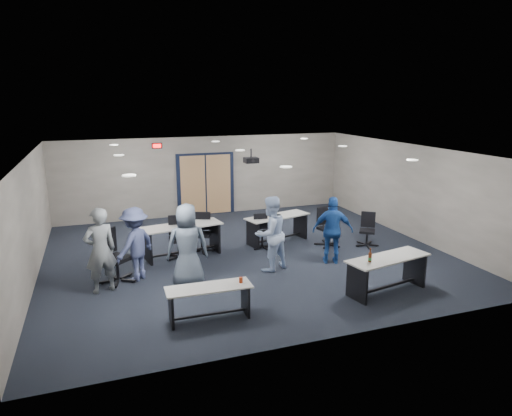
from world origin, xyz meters
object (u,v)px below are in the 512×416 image
object	(u,v)px
person_plaid	(187,246)
person_back	(135,244)
table_front_right	(387,268)
table_back_right	(277,224)
chair_back_b	(202,233)
person_gray	(100,250)
person_lightblue	(270,234)
person_navy	(333,230)
chair_loose_right	(367,230)
chair_loose_left	(117,256)
table_front_left	(209,297)
table_back_left	(182,235)
chair_back_d	(328,227)
chair_back_a	(178,238)
chair_back_c	(262,232)

from	to	relation	value
person_plaid	person_back	xyz separation A→B (m)	(-1.03, 0.74, -0.08)
table_front_right	table_back_right	bearing A→B (deg)	91.71
chair_back_b	person_plaid	distance (m)	2.29
person_gray	person_lightblue	xyz separation A→B (m)	(3.78, -0.00, -0.02)
person_plaid	person_lightblue	distance (m)	2.04
person_gray	person_navy	bearing A→B (deg)	161.99
person_navy	person_gray	bearing A→B (deg)	22.87
table_back_right	chair_loose_right	distance (m)	2.48
person_plaid	chair_loose_left	bearing A→B (deg)	-20.18
table_front_left	table_front_right	distance (m)	3.80
table_front_left	person_back	xyz separation A→B (m)	(-1.09, 2.39, 0.40)
table_front_right	person_lightblue	size ratio (longest dim) A/B	1.11
chair_back_b	person_navy	world-z (taller)	person_navy
table_back_left	chair_back_d	xyz separation A→B (m)	(3.94, -0.51, -0.03)
chair_loose_right	person_navy	distance (m)	1.80
chair_back_a	chair_loose_left	distance (m)	1.90
table_front_right	chair_back_c	size ratio (longest dim) A/B	2.16
table_front_right	chair_back_b	size ratio (longest dim) A/B	1.92
chair_back_b	table_front_left	bearing A→B (deg)	-79.86
table_front_right	person_back	world-z (taller)	person_back
chair_back_c	person_lightblue	size ratio (longest dim) A/B	0.51
chair_loose_left	person_gray	size ratio (longest dim) A/B	0.65
table_front_right	person_gray	size ratio (longest dim) A/B	1.08
chair_back_b	person_back	bearing A→B (deg)	-121.84
table_back_left	chair_back_c	distance (m)	2.16
chair_back_a	table_back_left	bearing A→B (deg)	48.58
table_back_right	table_front_left	bearing A→B (deg)	-141.83
table_back_left	chair_back_d	bearing A→B (deg)	-16.67
person_lightblue	person_back	world-z (taller)	person_lightblue
chair_back_a	chair_back_c	bearing A→B (deg)	6.35
table_back_left	person_gray	distance (m)	2.61
chair_back_a	person_plaid	xyz separation A→B (m)	(-0.12, -1.82, 0.38)
person_gray	person_plaid	world-z (taller)	same
chair_back_b	chair_back_d	world-z (taller)	chair_back_d
table_front_right	chair_back_a	distance (m)	5.15
chair_loose_left	chair_back_b	bearing A→B (deg)	-10.37
table_back_right	chair_back_b	size ratio (longest dim) A/B	1.92
chair_loose_right	table_back_right	bearing A→B (deg)	-172.55
chair_back_a	person_back	bearing A→B (deg)	-130.99
person_gray	person_back	xyz separation A→B (m)	(0.73, 0.45, -0.08)
table_front_left	person_plaid	world-z (taller)	person_plaid
chair_back_c	person_plaid	world-z (taller)	person_plaid
table_front_right	chair_back_b	distance (m)	4.91
chair_back_c	person_navy	size ratio (longest dim) A/B	0.55
table_front_left	chair_back_b	xyz separation A→B (m)	(0.72, 3.76, 0.07)
person_gray	chair_loose_right	bearing A→B (deg)	169.04
person_gray	person_lightblue	world-z (taller)	person_gray
table_front_right	table_back_right	distance (m)	4.02
chair_back_b	person_lightblue	size ratio (longest dim) A/B	0.58
person_navy	chair_back_b	bearing A→B (deg)	-10.05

